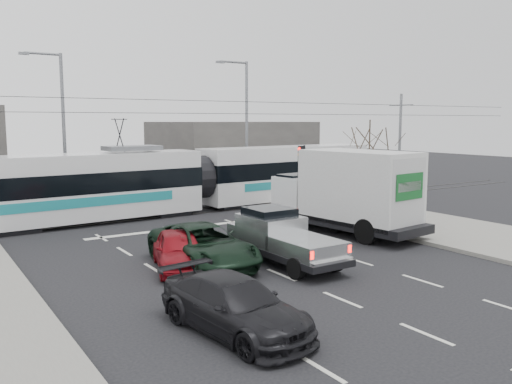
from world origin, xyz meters
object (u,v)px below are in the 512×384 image
tram (197,179)px  dark_car (235,306)px  bare_tree (369,147)px  red_car (179,250)px  street_lamp_far (60,120)px  green_car (203,246)px  street_lamp_near (244,120)px  silver_pickup (280,237)px  traffic_signal (302,164)px  box_truck (348,193)px  navy_pickup (329,202)px

tram → dark_car: 18.23m
bare_tree → red_car: 12.62m
bare_tree → street_lamp_far: size_ratio=0.56×
green_car → bare_tree: bearing=16.4°
green_car → street_lamp_near: bearing=54.6°
silver_pickup → dark_car: (-4.71, -4.75, -0.28)m
traffic_signal → street_lamp_far: 14.47m
street_lamp_near → box_truck: size_ratio=1.15×
box_truck → green_car: bearing=-176.5°
traffic_signal → street_lamp_near: street_lamp_near is taller
bare_tree → box_truck: bearing=-150.6°
street_lamp_far → street_lamp_near: bearing=-9.9°
bare_tree → dark_car: size_ratio=1.09×
red_car → street_lamp_near: bearing=69.1°
silver_pickup → navy_pickup: size_ratio=0.98×
box_truck → bare_tree: bearing=22.6°
traffic_signal → tram: 6.00m
traffic_signal → street_lamp_near: 7.91m
traffic_signal → tram: bearing=140.8°
green_car → navy_pickup: bearing=23.3°
traffic_signal → silver_pickup: traffic_signal is taller
street_lamp_far → green_car: 17.16m
street_lamp_near → tram: (-5.44, -3.75, -3.28)m
bare_tree → tram: (-5.73, 7.75, -1.96)m
street_lamp_far → box_truck: (8.97, -15.08, -3.24)m
bare_tree → navy_pickup: (-2.06, 0.62, -2.71)m
street_lamp_near → box_truck: bearing=-100.9°
street_lamp_near → tram: bearing=-145.4°
tram → navy_pickup: tram is taller
silver_pickup → green_car: 2.78m
street_lamp_near → navy_pickup: 11.74m
bare_tree → traffic_signal: size_ratio=1.39×
silver_pickup → navy_pickup: navy_pickup is taller
street_lamp_far → dark_car: (-1.32, -22.38, -4.44)m
silver_pickup → traffic_signal: bearing=47.5°
dark_car → tram: bearing=58.4°
navy_pickup → traffic_signal: bearing=81.3°
traffic_signal → green_car: size_ratio=0.69×
silver_pickup → red_car: (-3.46, 1.14, -0.27)m
bare_tree → green_car: bare_tree is taller
bare_tree → green_car: size_ratio=0.95×
green_car → traffic_signal: bearing=36.5°
traffic_signal → red_car: traffic_signal is taller
traffic_signal → street_lamp_near: size_ratio=0.40×
bare_tree → silver_pickup: size_ratio=0.94×
silver_pickup → box_truck: 6.20m
red_car → bare_tree: bearing=31.9°
street_lamp_far → silver_pickup: (3.39, -17.63, -4.16)m
street_lamp_near → dark_car: size_ratio=1.95×
red_car → dark_car: (-1.25, -5.89, -0.01)m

